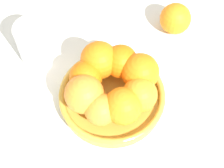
# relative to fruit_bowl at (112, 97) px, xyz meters

# --- Properties ---
(ground_plane) EXTENTS (4.00, 4.00, 0.00)m
(ground_plane) POSITION_rel_fruit_bowl_xyz_m (0.00, 0.00, -0.02)
(ground_plane) COLOR silver
(fruit_bowl) EXTENTS (0.23, 0.23, 0.04)m
(fruit_bowl) POSITION_rel_fruit_bowl_xyz_m (0.00, 0.00, 0.00)
(fruit_bowl) COLOR gold
(fruit_bowl) RESTS_ON ground_plane
(orange_pile) EXTENTS (0.19, 0.19, 0.08)m
(orange_pile) POSITION_rel_fruit_bowl_xyz_m (0.00, -0.00, 0.06)
(orange_pile) COLOR orange
(orange_pile) RESTS_ON fruit_bowl
(stray_orange) EXTENTS (0.08, 0.08, 0.08)m
(stray_orange) POSITION_rel_fruit_bowl_xyz_m (-0.11, -0.23, 0.02)
(stray_orange) COLOR orange
(stray_orange) RESTS_ON ground_plane
(drinking_glass) EXTENTS (0.08, 0.08, 0.11)m
(drinking_glass) POSITION_rel_fruit_bowl_xyz_m (0.20, -0.09, 0.04)
(drinking_glass) COLOR white
(drinking_glass) RESTS_ON ground_plane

